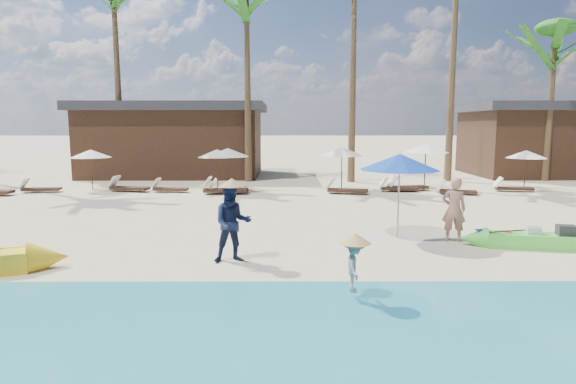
{
  "coord_description": "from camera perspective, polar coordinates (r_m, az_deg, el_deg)",
  "views": [
    {
      "loc": [
        -1.33,
        -11.54,
        3.06
      ],
      "look_at": [
        -1.28,
        2.0,
        1.14
      ],
      "focal_mm": 30.0,
      "sensor_mm": 36.0,
      "label": 1
    }
  ],
  "objects": [
    {
      "name": "pavilion_west",
      "position": [
        29.81,
        -13.24,
        6.16
      ],
      "size": [
        10.8,
        6.6,
        4.3
      ],
      "color": "#392217",
      "rests_on": "ground"
    },
    {
      "name": "lounger_7_right",
      "position": [
        22.31,
        19.19,
        0.2
      ],
      "size": [
        1.72,
        0.93,
        0.56
      ],
      "rotation": [
        0.0,
        0.0,
        -0.27
      ],
      "color": "#392217",
      "rests_on": "ground"
    },
    {
      "name": "lounger_3_right",
      "position": [
        23.18,
        -18.54,
        0.57
      ],
      "size": [
        1.93,
        0.94,
        0.63
      ],
      "rotation": [
        0.0,
        0.0,
        -0.21
      ],
      "color": "#392217",
      "rests_on": "ground"
    },
    {
      "name": "resort_parasol_8",
      "position": [
        24.74,
        26.39,
        4.03
      ],
      "size": [
        1.82,
        1.82,
        1.87
      ],
      "color": "#392217",
      "rests_on": "ground"
    },
    {
      "name": "tourist",
      "position": [
        13.28,
        19.06,
        -1.97
      ],
      "size": [
        0.67,
        0.49,
        1.7
      ],
      "primitive_type": "imported",
      "rotation": [
        0.0,
        0.0,
        3.0
      ],
      "color": "#B1775F",
      "rests_on": "ground"
    },
    {
      "name": "resort_parasol_7",
      "position": [
        23.4,
        16.02,
        5.02
      ],
      "size": [
        2.1,
        2.1,
        2.16
      ],
      "color": "#392217",
      "rests_on": "ground"
    },
    {
      "name": "palm_2",
      "position": [
        28.8,
        -19.91,
        19.86
      ],
      "size": [
        2.08,
        2.08,
        11.33
      ],
      "color": "brown",
      "rests_on": "ground"
    },
    {
      "name": "pavilion_east",
      "position": [
        32.85,
        27.73,
        5.62
      ],
      "size": [
        8.8,
        6.6,
        4.3
      ],
      "color": "#392217",
      "rests_on": "ground"
    },
    {
      "name": "palm_3",
      "position": [
        26.48,
        -4.92,
        20.04
      ],
      "size": [
        2.08,
        2.08,
        10.52
      ],
      "color": "brown",
      "rests_on": "ground"
    },
    {
      "name": "green_canoe",
      "position": [
        13.58,
        28.56,
        -5.09
      ],
      "size": [
        4.71,
        1.17,
        0.6
      ],
      "rotation": [
        0.0,
        0.0,
        -0.18
      ],
      "color": "#54E245",
      "rests_on": "ground"
    },
    {
      "name": "lounger_4_left",
      "position": [
        22.47,
        -14.02,
        0.46
      ],
      "size": [
        1.68,
        0.69,
        0.56
      ],
      "rotation": [
        0.0,
        0.0,
        -0.12
      ],
      "color": "#392217",
      "rests_on": "ground"
    },
    {
      "name": "lounger_8_left",
      "position": [
        24.28,
        24.93,
        0.51
      ],
      "size": [
        1.76,
        0.77,
        0.58
      ],
      "rotation": [
        0.0,
        0.0,
        -0.15
      ],
      "color": "#392217",
      "rests_on": "ground"
    },
    {
      "name": "blue_umbrella",
      "position": [
        13.09,
        13.1,
        3.48
      ],
      "size": [
        2.12,
        2.12,
        2.28
      ],
      "color": "#99999E",
      "rests_on": "ground"
    },
    {
      "name": "palm_6",
      "position": [
        29.93,
        29.06,
        14.73
      ],
      "size": [
        2.08,
        2.08,
        8.51
      ],
      "color": "brown",
      "rests_on": "ground"
    },
    {
      "name": "lounger_5_left",
      "position": [
        21.36,
        -7.81,
        0.35
      ],
      "size": [
        2.01,
        0.66,
        0.68
      ],
      "rotation": [
        0.0,
        0.0,
        -0.03
      ],
      "color": "#392217",
      "rests_on": "ground"
    },
    {
      "name": "resort_parasol_4",
      "position": [
        22.81,
        -8.41,
        4.55
      ],
      "size": [
        1.83,
        1.83,
        1.89
      ],
      "color": "#392217",
      "rests_on": "ground"
    },
    {
      "name": "resort_parasol_6",
      "position": [
        21.95,
        6.41,
        4.81
      ],
      "size": [
        1.98,
        1.98,
        2.04
      ],
      "color": "#392217",
      "rests_on": "ground"
    },
    {
      "name": "resort_parasol_3",
      "position": [
        24.12,
        -22.33,
        4.23
      ],
      "size": [
        1.84,
        1.84,
        1.89
      ],
      "color": "#392217",
      "rests_on": "ground"
    },
    {
      "name": "lounger_7_left",
      "position": [
        22.89,
        13.72,
        0.69
      ],
      "size": [
        2.01,
        0.96,
        0.65
      ],
      "rotation": [
        0.0,
        0.0,
        0.2
      ],
      "color": "#392217",
      "rests_on": "ground"
    },
    {
      "name": "vendor_yellow",
      "position": [
        8.46,
        7.88,
        -8.64
      ],
      "size": [
        0.39,
        0.62,
        0.92
      ],
      "primitive_type": "imported",
      "rotation": [
        0.0,
        0.0,
        1.49
      ],
      "color": "gray",
      "rests_on": "ground"
    },
    {
      "name": "vendor_green",
      "position": [
        10.75,
        -6.61,
        -3.69
      ],
      "size": [
        0.97,
        0.82,
        1.76
      ],
      "primitive_type": "imported",
      "rotation": [
        0.0,
        0.0,
        0.2
      ],
      "color": "#141C39",
      "rests_on": "ground"
    },
    {
      "name": "resort_parasol_5",
      "position": [
        21.88,
        -7.15,
        4.67
      ],
      "size": [
        1.93,
        1.93,
        1.99
      ],
      "color": "#392217",
      "rests_on": "ground"
    },
    {
      "name": "wet_sand_strip",
      "position": [
        7.34,
        10.69,
        -16.68
      ],
      "size": [
        240.0,
        4.5,
        0.01
      ],
      "primitive_type": "cube",
      "color": "tan",
      "rests_on": "ground"
    },
    {
      "name": "lounger_6_left",
      "position": [
        21.42,
        6.73,
        0.34
      ],
      "size": [
        1.92,
        1.04,
        0.62
      ],
      "rotation": [
        0.0,
        0.0,
        -0.27
      ],
      "color": "#392217",
      "rests_on": "ground"
    },
    {
      "name": "lounger_3_left",
      "position": [
        24.46,
        -27.44,
        0.41
      ],
      "size": [
        1.76,
        0.77,
        0.58
      ],
      "rotation": [
        0.0,
        0.0,
        0.15
      ],
      "color": "#392217",
      "rests_on": "ground"
    },
    {
      "name": "lounger_6_right",
      "position": [
        22.48,
        12.73,
        0.54
      ],
      "size": [
        1.79,
        0.63,
        0.6
      ],
      "rotation": [
        0.0,
        0.0,
        -0.05
      ],
      "color": "#392217",
      "rests_on": "ground"
    },
    {
      "name": "ground",
      "position": [
        12.01,
        6.18,
        -6.75
      ],
      "size": [
        240.0,
        240.0,
        0.0
      ],
      "primitive_type": "plane",
      "color": "beige",
      "rests_on": "ground"
    },
    {
      "name": "lounger_4_right",
      "position": [
        21.58,
        -7.29,
        0.36
      ],
      "size": [
        1.81,
        0.84,
        0.59
      ],
      "rotation": [
        0.0,
        0.0,
        0.18
      ],
      "color": "#392217",
      "rests_on": "ground"
    }
  ]
}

